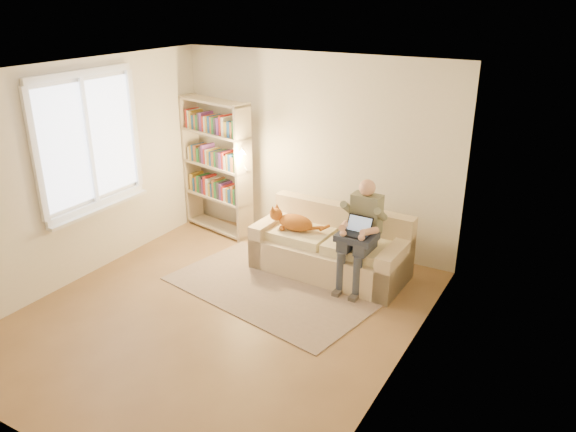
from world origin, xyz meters
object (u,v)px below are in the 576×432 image
Objects in this scene: laptop at (353,228)px; cat at (295,222)px; person at (361,228)px; bookshelf at (216,160)px; sofa at (331,250)px.

cat is at bearing 171.49° from laptop.
bookshelf reaches higher than person.
sofa is at bearing 161.96° from person.
cat is at bearing 178.43° from person.
sofa is 0.58m from cat.
cat is 0.88m from laptop.
person is 0.67× the size of bookshelf.
person reaches higher than laptop.
laptop is at bearing -2.74° from bookshelf.
cat is 0.36× the size of bookshelf.
sofa is 0.67m from laptop.
person reaches higher than sofa.
person is at bearing -0.15° from bookshelf.
laptop reaches higher than cat.
cat is 2.26× the size of laptop.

